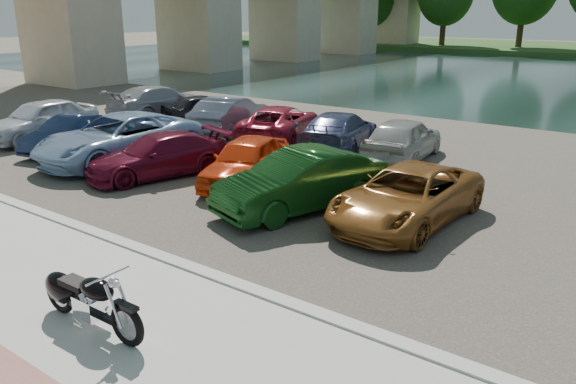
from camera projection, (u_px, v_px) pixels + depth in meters
name	position (u px, v px, depth m)	size (l,w,h in m)	color
ground	(125.00, 327.00, 8.89)	(200.00, 200.00, 0.00)	#595447
promenade	(69.00, 354.00, 8.10)	(60.00, 6.00, 0.10)	#B8B6AD
kerb	(213.00, 277.00, 10.40)	(60.00, 0.30, 0.14)	#B8B6AD
parking_lot	(415.00, 172.00, 17.32)	(60.00, 18.00, 0.04)	#3D3731
bridge	(279.00, 2.00, 54.40)	(7.00, 56.00, 8.55)	tan
motorcycle	(83.00, 297.00, 8.66)	(2.33, 0.75, 1.05)	black
car_0	(41.00, 120.00, 21.40)	(1.82, 4.53, 1.54)	silver
car_1	(70.00, 134.00, 19.68)	(1.30, 3.73, 1.23)	#14203F
car_2	(119.00, 138.00, 18.27)	(2.56, 5.55, 1.54)	#8BA9CB
car_3	(158.00, 155.00, 16.70)	(1.75, 4.31, 1.25)	maroon
car_4	(247.00, 161.00, 15.92)	(1.59, 3.96, 1.35)	red
car_5	(301.00, 181.00, 13.79)	(1.56, 4.47, 1.47)	#103D12
car_6	(407.00, 196.00, 12.99)	(2.15, 4.66, 1.29)	#915821
car_7	(159.00, 101.00, 25.94)	(2.04, 5.03, 1.46)	#9B9BA3
car_8	(204.00, 108.00, 24.71)	(1.50, 3.74, 1.27)	black
car_9	(230.00, 114.00, 22.74)	(1.53, 4.39, 1.44)	slate
car_10	(280.00, 122.00, 21.49)	(2.16, 4.68, 1.30)	maroon
car_11	(339.00, 131.00, 19.81)	(1.91, 4.70, 1.36)	navy
car_12	(403.00, 138.00, 18.45)	(1.71, 4.25, 1.45)	#A5A6A2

